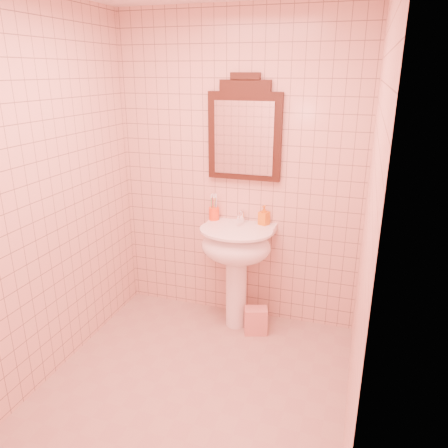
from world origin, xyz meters
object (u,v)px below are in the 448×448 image
(mirror, at_px, (245,132))
(toothbrush_cup, at_px, (214,213))
(soap_dispenser, at_px, (264,215))
(towel, at_px, (256,321))
(pedestal_sink, at_px, (236,253))

(mirror, bearing_deg, toothbrush_cup, -170.49)
(soap_dispenser, distance_m, towel, 0.86)
(toothbrush_cup, distance_m, soap_dispenser, 0.42)
(pedestal_sink, height_order, mirror, mirror)
(toothbrush_cup, distance_m, towel, 0.94)
(mirror, height_order, towel, mirror)
(pedestal_sink, relative_size, mirror, 1.07)
(towel, bearing_deg, toothbrush_cup, 152.26)
(pedestal_sink, xyz_separation_m, toothbrush_cup, (-0.24, 0.16, 0.26))
(pedestal_sink, bearing_deg, toothbrush_cup, 146.14)
(soap_dispenser, bearing_deg, pedestal_sink, -117.33)
(mirror, distance_m, toothbrush_cup, 0.71)
(toothbrush_cup, height_order, towel, toothbrush_cup)
(mirror, height_order, soap_dispenser, mirror)
(pedestal_sink, xyz_separation_m, towel, (0.19, -0.07, -0.55))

